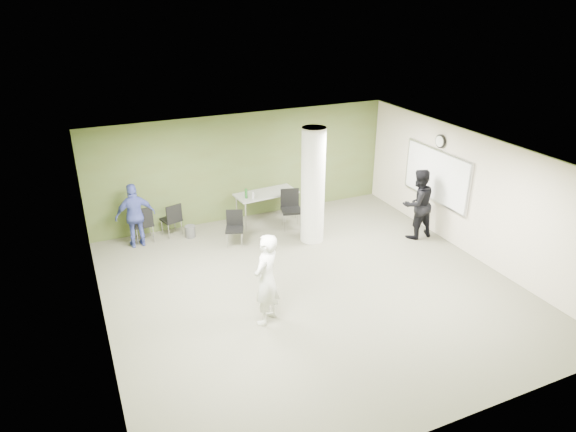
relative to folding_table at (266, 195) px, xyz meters
name	(u,v)px	position (x,y,z in m)	size (l,w,h in m)	color
floor	(312,288)	(-0.41, -3.54, -0.72)	(8.00, 8.00, 0.00)	#5B5B48
ceiling	(314,158)	(-0.41, -3.54, 2.08)	(8.00, 8.00, 0.00)	white
wall_back	(244,167)	(-0.41, 0.46, 0.68)	(8.00, 0.02, 2.80)	#4F5628
wall_left	(97,268)	(-4.41, -3.54, 0.68)	(0.02, 8.00, 2.80)	#4F5628
wall_right_cream	(473,196)	(3.59, -3.54, 0.68)	(0.02, 8.00, 2.80)	beige
column	(313,186)	(0.59, -1.54, 0.68)	(0.56, 0.56, 2.80)	silver
whiteboard	(436,175)	(3.52, -2.34, 0.78)	(0.05, 2.30, 1.30)	silver
wall_clock	(440,141)	(3.52, -2.34, 1.63)	(0.06, 0.32, 0.32)	black
folding_table	(266,195)	(0.00, 0.00, 0.00)	(1.67, 0.85, 1.02)	#9B9B96
wastebasket	(190,231)	(-2.09, -0.19, -0.57)	(0.25, 0.25, 0.29)	#4C4C4C
chair_back_left	(143,222)	(-3.16, -0.01, -0.18)	(0.49, 0.49, 0.93)	black
chair_back_right	(172,218)	(-2.45, 0.03, -0.22)	(0.53, 0.53, 0.86)	black
chair_table_left	(235,225)	(-1.19, -0.98, -0.24)	(0.54, 0.54, 0.83)	black
chair_table_right	(291,206)	(0.43, -0.63, -0.14)	(0.60, 0.60, 0.99)	black
woman_white	(266,280)	(-1.66, -4.21, 0.16)	(0.64, 0.42, 1.77)	white
man_black	(418,204)	(2.99, -2.42, 0.16)	(0.85, 0.66, 1.75)	black
man_blue	(135,216)	(-3.33, -0.14, 0.06)	(0.92, 0.38, 1.57)	#4550AD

